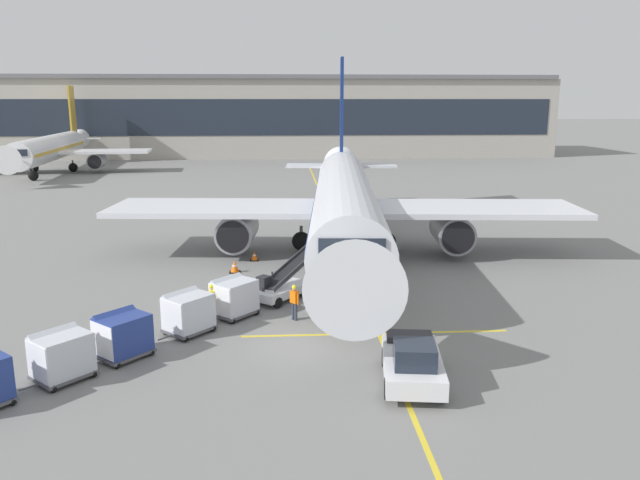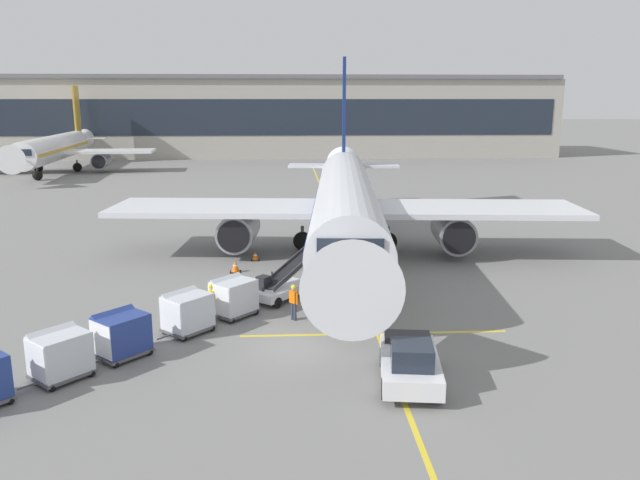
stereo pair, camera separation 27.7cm
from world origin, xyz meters
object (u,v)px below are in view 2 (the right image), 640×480
baggage_cart_fourth (60,354)px  ground_crew_marshaller (294,300)px  parked_airplane (346,201)px  pushback_tug (410,363)px  safety_cone_engine_keepout (255,256)px  baggage_cart_third (121,334)px  ground_crew_by_carts (234,295)px  baggage_cart_second (187,311)px  belt_loader (284,283)px  safety_cone_wingtip (235,266)px  baggage_cart_lead (233,296)px  distant_airplane (55,149)px  ground_crew_by_loader (211,299)px

baggage_cart_fourth → ground_crew_marshaller: bearing=33.9°
parked_airplane → pushback_tug: parked_airplane is taller
safety_cone_engine_keepout → baggage_cart_third: bearing=-106.9°
ground_crew_by_carts → pushback_tug: bearing=-48.3°
baggage_cart_second → baggage_cart_fourth: size_ratio=1.00×
belt_loader → ground_crew_by_carts: size_ratio=2.89×
belt_loader → safety_cone_wingtip: size_ratio=6.86×
belt_loader → ground_crew_marshaller: (0.49, -3.39, 0.18)m
pushback_tug → ground_crew_by_carts: size_ratio=2.65×
baggage_cart_fourth → baggage_cart_lead: bearing=48.4°
pushback_tug → distant_airplane: distant_airplane is taller
baggage_cart_lead → ground_crew_marshaller: bearing=-13.9°
baggage_cart_second → ground_crew_by_loader: baggage_cart_second is taller
parked_airplane → safety_cone_engine_keepout: (-6.02, -1.58, -3.30)m
baggage_cart_lead → safety_cone_engine_keepout: bearing=87.1°
safety_cone_engine_keepout → distant_airplane: bearing=121.0°
safety_cone_engine_keepout → safety_cone_wingtip: 2.98m
safety_cone_engine_keepout → safety_cone_wingtip: (-1.07, -2.78, 0.06)m
ground_crew_by_loader → ground_crew_marshaller: 3.91m
pushback_tug → safety_cone_wingtip: (-7.65, 15.58, -0.47)m
ground_crew_marshaller → safety_cone_engine_keepout: (-2.38, 11.34, -0.70)m
baggage_cart_lead → ground_crew_by_carts: baggage_cart_lead is taller
pushback_tug → ground_crew_marshaller: 8.18m
parked_airplane → safety_cone_wingtip: bearing=-148.4°
baggage_cart_third → ground_crew_by_loader: baggage_cart_third is taller
safety_cone_engine_keepout → ground_crew_marshaller: bearing=-78.2°
baggage_cart_fourth → ground_crew_by_loader: baggage_cart_fourth is taller
belt_loader → baggage_cart_second: bearing=-132.0°
baggage_cart_lead → ground_crew_by_loader: size_ratio=1.47×
baggage_cart_fourth → pushback_tug: 13.05m
ground_crew_by_loader → safety_cone_engine_keepout: ground_crew_by_loader is taller
baggage_cart_lead → ground_crew_by_loader: 1.07m
belt_loader → baggage_cart_fourth: size_ratio=1.96×
distant_airplane → safety_cone_wingtip: bearing=-61.2°
ground_crew_by_carts → baggage_cart_third: bearing=-130.2°
baggage_cart_fourth → safety_cone_engine_keepout: baggage_cart_fourth is taller
baggage_cart_second → ground_crew_by_carts: (1.91, 2.32, -0.00)m
distant_airplane → ground_crew_by_carts: bearing=-63.8°
baggage_cart_fourth → safety_cone_wingtip: size_ratio=3.49×
baggage_cart_lead → safety_cone_engine_keepout: size_ratio=4.12×
belt_loader → baggage_cart_lead: bearing=-132.3°
safety_cone_engine_keepout → pushback_tug: bearing=-70.3°
parked_airplane → ground_crew_by_carts: parked_airplane is taller
parked_airplane → ground_crew_by_carts: 13.89m
ground_crew_by_carts → safety_cone_engine_keepout: (0.51, 10.41, -0.70)m
ground_crew_by_loader → ground_crew_by_carts: same height
baggage_cart_third → ground_crew_marshaller: bearing=29.5°
ground_crew_by_carts → ground_crew_marshaller: 3.03m
safety_cone_wingtip → belt_loader: bearing=-60.2°
belt_loader → baggage_cart_fourth: 12.48m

